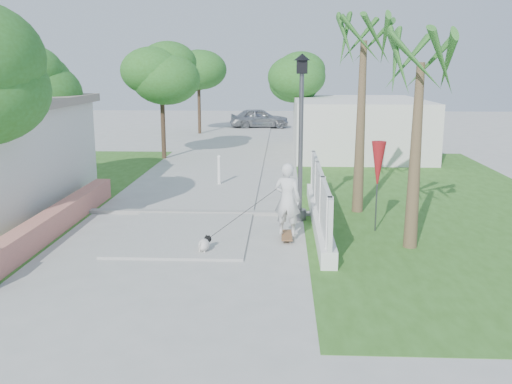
# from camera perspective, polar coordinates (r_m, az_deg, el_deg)

# --- Properties ---
(ground) EXTENTS (90.00, 90.00, 0.00)m
(ground) POSITION_cam_1_polar(r_m,az_deg,el_deg) (10.73, -10.72, -10.29)
(ground) COLOR #B7B7B2
(ground) RESTS_ON ground
(path_strip) EXTENTS (3.20, 36.00, 0.06)m
(path_strip) POSITION_cam_1_polar(r_m,az_deg,el_deg) (29.99, -1.97, 4.61)
(path_strip) COLOR #B7B7B2
(path_strip) RESTS_ON ground
(curb) EXTENTS (6.50, 0.25, 0.10)m
(curb) POSITION_cam_1_polar(r_m,az_deg,el_deg) (16.31, -5.93, -2.04)
(curb) COLOR #999993
(curb) RESTS_ON ground
(grass_right) EXTENTS (8.00, 20.00, 0.01)m
(grass_right) POSITION_cam_1_polar(r_m,az_deg,el_deg) (18.66, 16.83, -0.81)
(grass_right) COLOR #34621F
(grass_right) RESTS_ON ground
(pink_wall) EXTENTS (0.45, 8.20, 0.80)m
(pink_wall) POSITION_cam_1_polar(r_m,az_deg,el_deg) (14.85, -20.10, -3.15)
(pink_wall) COLOR tan
(pink_wall) RESTS_ON ground
(lattice_fence) EXTENTS (0.35, 7.00, 1.50)m
(lattice_fence) POSITION_cam_1_polar(r_m,az_deg,el_deg) (15.08, 6.35, -1.31)
(lattice_fence) COLOR white
(lattice_fence) RESTS_ON ground
(building_right) EXTENTS (6.00, 8.00, 2.60)m
(building_right) POSITION_cam_1_polar(r_m,az_deg,el_deg) (27.99, 10.09, 6.48)
(building_right) COLOR silver
(building_right) RESTS_ON ground
(street_lamp) EXTENTS (0.44, 0.44, 4.44)m
(street_lamp) POSITION_cam_1_polar(r_m,az_deg,el_deg) (15.21, 4.51, 6.05)
(street_lamp) COLOR #59595E
(street_lamp) RESTS_ON ground
(bollard) EXTENTS (0.14, 0.14, 1.09)m
(bollard) POSITION_cam_1_polar(r_m,az_deg,el_deg) (20.05, -3.71, 2.28)
(bollard) COLOR white
(bollard) RESTS_ON ground
(patio_umbrella) EXTENTS (0.36, 0.36, 2.30)m
(patio_umbrella) POSITION_cam_1_polar(r_m,az_deg,el_deg) (14.52, 12.10, 2.56)
(patio_umbrella) COLOR #59595E
(patio_umbrella) RESTS_ON ground
(tree_left_mid) EXTENTS (3.20, 3.20, 4.85)m
(tree_left_mid) POSITION_cam_1_polar(r_m,az_deg,el_deg) (19.75, -21.21, 9.83)
(tree_left_mid) COLOR #4C3826
(tree_left_mid) RESTS_ON ground
(tree_path_left) EXTENTS (3.40, 3.40, 5.23)m
(tree_path_left) POSITION_cam_1_polar(r_m,az_deg,el_deg) (26.16, -9.42, 11.64)
(tree_path_left) COLOR #4C3826
(tree_path_left) RESTS_ON ground
(tree_path_right) EXTENTS (3.00, 3.00, 4.79)m
(tree_path_right) POSITION_cam_1_polar(r_m,az_deg,el_deg) (29.61, 4.32, 11.21)
(tree_path_right) COLOR #4C3826
(tree_path_right) RESTS_ON ground
(tree_path_far) EXTENTS (3.20, 3.20, 5.17)m
(tree_path_far) POSITION_cam_1_polar(r_m,az_deg,el_deg) (35.97, -5.75, 11.91)
(tree_path_far) COLOR #4C3826
(tree_path_far) RESTS_ON ground
(palm_far) EXTENTS (1.80, 1.80, 5.30)m
(palm_far) POSITION_cam_1_polar(r_m,az_deg,el_deg) (16.27, 10.70, 13.55)
(palm_far) COLOR brown
(palm_far) RESTS_ON ground
(palm_near) EXTENTS (1.80, 1.80, 4.70)m
(palm_near) POSITION_cam_1_polar(r_m,az_deg,el_deg) (13.16, 16.11, 11.30)
(palm_near) COLOR brown
(palm_near) RESTS_ON ground
(skateboarder) EXTENTS (2.23, 1.44, 1.88)m
(skateboarder) POSITION_cam_1_polar(r_m,az_deg,el_deg) (13.39, -0.33, -1.81)
(skateboarder) COLOR brown
(skateboarder) RESTS_ON ground
(dog) EXTENTS (0.37, 0.54, 0.39)m
(dog) POSITION_cam_1_polar(r_m,az_deg,el_deg) (12.90, -5.17, -5.19)
(dog) COLOR silver
(dog) RESTS_ON ground
(parked_car) EXTENTS (4.19, 2.29, 1.35)m
(parked_car) POSITION_cam_1_polar(r_m,az_deg,el_deg) (39.19, 0.34, 7.40)
(parked_car) COLOR #A8AAB0
(parked_car) RESTS_ON ground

